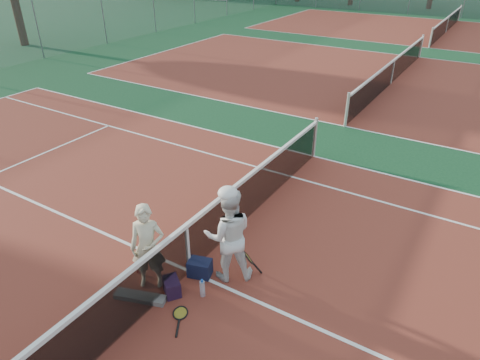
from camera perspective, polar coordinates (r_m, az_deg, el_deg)
name	(u,v)px	position (r m, az deg, el deg)	size (l,w,h in m)	color
ground	(190,272)	(7.77, -6.74, -12.03)	(130.00, 130.00, 0.00)	#103B1F
court_main	(190,271)	(7.77, -6.74, -12.01)	(23.77, 10.97, 0.01)	maroon
court_far_a	(391,84)	(19.06, 19.44, 12.01)	(23.77, 10.97, 0.01)	maroon
court_far_b	(445,32)	(32.11, 25.72, 17.31)	(23.77, 10.97, 0.01)	maroon
net_main	(188,249)	(7.45, -6.97, -9.07)	(0.10, 10.98, 1.02)	black
net_far_a	(393,71)	(18.93, 19.69, 13.47)	(0.10, 10.98, 1.02)	black
net_far_b	(447,24)	(32.03, 25.92, 18.19)	(0.10, 10.98, 1.02)	black
player_a	(148,247)	(7.15, -12.19, -8.75)	(0.57, 0.37, 1.56)	beige
player_b	(229,235)	(7.13, -1.53, -7.38)	(0.83, 0.65, 1.71)	white
racket_red	(142,259)	(7.72, -12.93, -10.19)	(0.17, 0.27, 0.59)	maroon
racket_black_held	(248,264)	(7.46, 1.10, -11.19)	(0.34, 0.27, 0.52)	black
racket_spare	(180,313)	(7.07, -7.95, -17.15)	(0.60, 0.27, 0.03)	black
sports_bag_navy	(200,268)	(7.59, -5.38, -11.61)	(0.39, 0.27, 0.31)	black
sports_bag_purple	(172,287)	(7.32, -9.09, -13.85)	(0.35, 0.24, 0.28)	black
net_cover_canvas	(140,297)	(7.38, -13.17, -14.96)	(0.86, 0.20, 0.09)	#625E59
water_bottle	(202,289)	(7.21, -5.04, -14.24)	(0.09, 0.09, 0.30)	#C9E8FF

